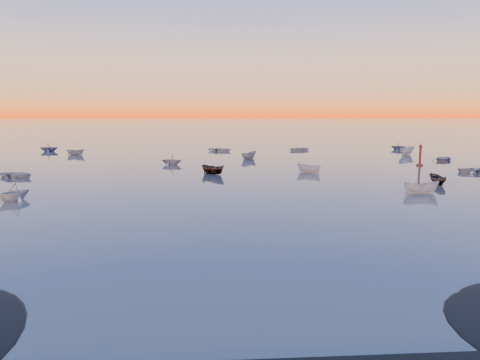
{
  "coord_description": "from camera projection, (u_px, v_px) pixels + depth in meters",
  "views": [
    {
      "loc": [
        0.69,
        -17.28,
        8.22
      ],
      "look_at": [
        3.85,
        28.0,
        1.33
      ],
      "focal_mm": 35.0,
      "sensor_mm": 36.0,
      "label": 1
    }
  ],
  "objects": [
    {
      "name": "ground",
      "position": [
        205.0,
        142.0,
        116.86
      ],
      "size": [
        600.0,
        600.0,
        0.0
      ],
      "primitive_type": "plane",
      "color": "#635A52",
      "rests_on": "ground"
    },
    {
      "name": "mud_lobes",
      "position": [
        191.0,
        334.0,
        17.25
      ],
      "size": [
        140.0,
        6.0,
        0.07
      ],
      "primitive_type": null,
      "color": "black",
      "rests_on": "ground"
    },
    {
      "name": "moored_fleet",
      "position": [
        203.0,
        164.0,
        70.51
      ],
      "size": [
        124.0,
        58.0,
        1.2
      ],
      "primitive_type": null,
      "color": "#BBBBB7",
      "rests_on": "ground"
    },
    {
      "name": "boat_near_left",
      "position": [
        17.0,
        177.0,
        56.91
      ],
      "size": [
        3.77,
        4.93,
        1.14
      ],
      "primitive_type": "imported",
      "rotation": [
        0.0,
        0.0,
        1.1
      ],
      "color": "#BBBBB7",
      "rests_on": "ground"
    },
    {
      "name": "boat_near_center",
      "position": [
        421.0,
        193.0,
        46.12
      ],
      "size": [
        1.69,
        3.59,
        1.21
      ],
      "primitive_type": "imported",
      "rotation": [
        0.0,
        0.0,
        1.51
      ],
      "color": "#BBBBB7",
      "rests_on": "ground"
    },
    {
      "name": "channel_marker",
      "position": [
        420.0,
        157.0,
        68.47
      ],
      "size": [
        0.95,
        0.95,
        3.37
      ],
      "color": "#47130F",
      "rests_on": "ground"
    }
  ]
}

